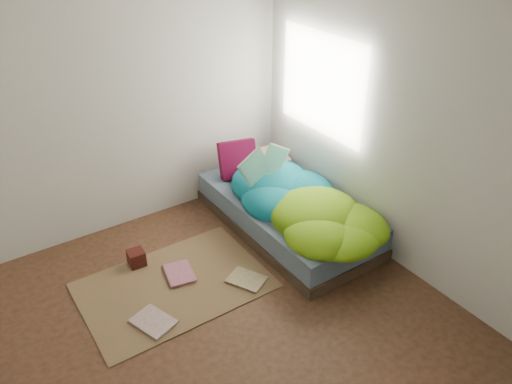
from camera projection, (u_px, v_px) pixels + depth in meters
ground at (220, 316)px, 4.12m from camera, size 3.50×3.50×0.00m
room_walls at (213, 136)px, 3.30m from camera, size 3.54×3.54×2.62m
bed at (286, 214)px, 5.13m from camera, size 1.00×2.00×0.34m
duvet at (301, 195)px, 4.80m from camera, size 0.96×1.84×0.34m
rug at (175, 285)px, 4.44m from camera, size 1.60×1.10×0.01m
pillow_floral at (262, 161)px, 5.63m from camera, size 0.57×0.37×0.12m
pillow_magenta at (238, 159)px, 5.38m from camera, size 0.42×0.22×0.40m
open_book at (265, 155)px, 4.83m from camera, size 0.49×0.12×0.30m
wooden_box at (136, 258)px, 4.64m from camera, size 0.16×0.16×0.15m
floor_book_a at (142, 331)px, 3.95m from camera, size 0.34×0.40×0.03m
floor_book_b at (166, 277)px, 4.50m from camera, size 0.30×0.36×0.03m
floor_book_c at (240, 287)px, 4.39m from camera, size 0.36×0.39×0.02m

